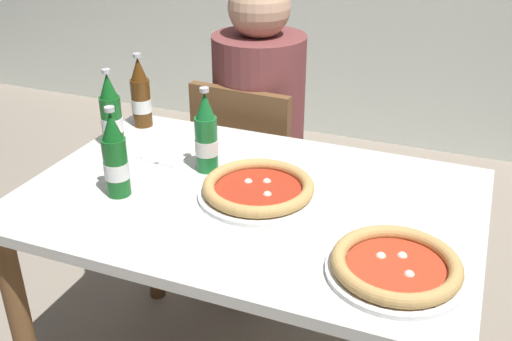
{
  "coord_description": "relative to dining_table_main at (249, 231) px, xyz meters",
  "views": [
    {
      "loc": [
        0.53,
        -1.26,
        1.52
      ],
      "look_at": [
        0.0,
        0.05,
        0.8
      ],
      "focal_mm": 41.53,
      "sensor_mm": 36.0,
      "label": 1
    }
  ],
  "objects": [
    {
      "name": "dining_table_main",
      "position": [
        0.0,
        0.0,
        0.0
      ],
      "size": [
        1.2,
        0.8,
        0.75
      ],
      "color": "silver",
      "rests_on": "ground_plane"
    },
    {
      "name": "pizza_margherita_near",
      "position": [
        0.02,
        0.01,
        0.13
      ],
      "size": [
        0.32,
        0.32,
        0.04
      ],
      "color": "white",
      "rests_on": "dining_table_main"
    },
    {
      "name": "beer_bottle_right",
      "position": [
        -0.52,
        0.31,
        0.22
      ],
      "size": [
        0.07,
        0.07,
        0.25
      ],
      "color": "#512D0F",
      "rests_on": "dining_table_main"
    },
    {
      "name": "diner_seated",
      "position": [
        -0.23,
        0.66,
        -0.05
      ],
      "size": [
        0.34,
        0.34,
        1.21
      ],
      "color": "#2D3342",
      "rests_on": "ground_plane"
    },
    {
      "name": "napkin_with_cutlery",
      "position": [
        -0.35,
        0.16,
        0.12
      ],
      "size": [
        0.19,
        0.19,
        0.01
      ],
      "color": "white",
      "rests_on": "dining_table_main"
    },
    {
      "name": "beer_bottle_extra",
      "position": [
        -0.32,
        -0.12,
        0.22
      ],
      "size": [
        0.07,
        0.07,
        0.25
      ],
      "color": "#14591E",
      "rests_on": "dining_table_main"
    },
    {
      "name": "beer_bottle_left",
      "position": [
        -0.51,
        0.14,
        0.22
      ],
      "size": [
        0.07,
        0.07,
        0.25
      ],
      "color": "#14591E",
      "rests_on": "dining_table_main"
    },
    {
      "name": "pizza_marinara_far",
      "position": [
        0.42,
        -0.2,
        0.14
      ],
      "size": [
        0.3,
        0.3,
        0.04
      ],
      "color": "white",
      "rests_on": "dining_table_main"
    },
    {
      "name": "chair_behind_table",
      "position": [
        -0.24,
        0.61,
        -0.15
      ],
      "size": [
        0.43,
        0.43,
        0.85
      ],
      "rotation": [
        0.0,
        0.0,
        3.08
      ],
      "color": "brown",
      "rests_on": "ground_plane"
    },
    {
      "name": "beer_bottle_center",
      "position": [
        -0.17,
        0.1,
        0.22
      ],
      "size": [
        0.07,
        0.07,
        0.25
      ],
      "color": "#196B2D",
      "rests_on": "dining_table_main"
    }
  ]
}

